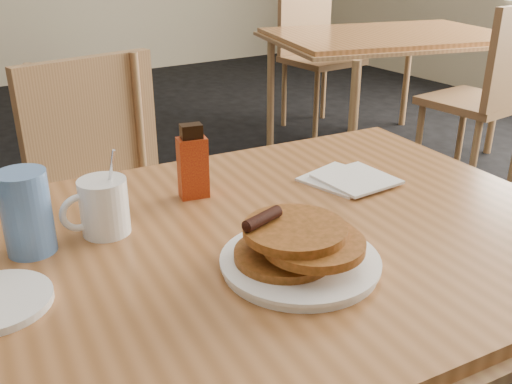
% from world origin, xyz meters
% --- Properties ---
extents(main_table, '(1.40, 1.02, 0.75)m').
position_xyz_m(main_table, '(0.01, 0.05, 0.71)').
color(main_table, '#A3683A').
rests_on(main_table, floor).
extents(neighbor_table, '(1.58, 1.26, 0.75)m').
position_xyz_m(neighbor_table, '(2.08, 1.72, 0.71)').
color(neighbor_table, '#A3683A').
rests_on(neighbor_table, floor).
extents(chair_main_far, '(0.49, 0.49, 0.94)m').
position_xyz_m(chair_main_far, '(0.02, 0.81, 0.56)').
color(chair_main_far, '#A37B4C').
rests_on(chair_main_far, floor).
extents(chair_neighbor_far, '(0.47, 0.47, 1.00)m').
position_xyz_m(chair_neighbor_far, '(2.10, 2.46, 0.60)').
color(chair_neighbor_far, '#A37B4C').
rests_on(chair_neighbor_far, floor).
extents(chair_neighbor_near, '(0.47, 0.47, 0.98)m').
position_xyz_m(chair_neighbor_near, '(2.08, 1.00, 0.58)').
color(chair_neighbor_near, '#A37B4C').
rests_on(chair_neighbor_near, floor).
extents(pancake_plate, '(0.26, 0.26, 0.10)m').
position_xyz_m(pancake_plate, '(0.04, -0.09, 0.78)').
color(pancake_plate, white).
rests_on(pancake_plate, main_table).
extents(coffee_mug, '(0.12, 0.09, 0.16)m').
position_xyz_m(coffee_mug, '(-0.18, 0.21, 0.80)').
color(coffee_mug, white).
rests_on(coffee_mug, main_table).
extents(syrup_bottle, '(0.07, 0.05, 0.16)m').
position_xyz_m(syrup_bottle, '(0.03, 0.26, 0.82)').
color(syrup_bottle, maroon).
rests_on(syrup_bottle, main_table).
extents(napkin_stack, '(0.18, 0.19, 0.01)m').
position_xyz_m(napkin_stack, '(0.35, 0.14, 0.76)').
color(napkin_stack, white).
rests_on(napkin_stack, main_table).
extents(blue_tumbler, '(0.09, 0.09, 0.15)m').
position_xyz_m(blue_tumbler, '(-0.31, 0.21, 0.82)').
color(blue_tumbler, '#527DC0').
rests_on(blue_tumbler, main_table).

